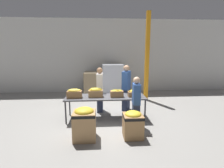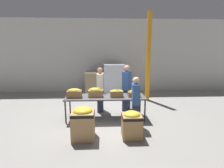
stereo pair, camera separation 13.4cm
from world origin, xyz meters
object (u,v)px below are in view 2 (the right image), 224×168
Objects in this scene: donation_bin_0 at (83,122)px; pallet_stack_2 at (101,85)px; banana_box_3 at (134,93)px; volunteer_0 at (127,88)px; banana_box_0 at (74,93)px; pallet_stack_0 at (114,80)px; banana_box_2 at (117,93)px; pallet_stack_1 at (96,84)px; banana_box_1 at (96,92)px; volunteer_1 at (136,103)px; donation_bin_1 at (132,124)px; support_pillar at (148,57)px; sorting_table at (105,98)px; volunteer_2 at (100,90)px.

donation_bin_0 is 0.77× the size of pallet_stack_2.
volunteer_0 reaches higher than banana_box_3.
banana_box_0 is 0.29× the size of pallet_stack_0.
banana_box_2 is 3.36m from pallet_stack_0.
banana_box_0 is 1.97m from banana_box_3.
pallet_stack_1 is at bearing -179.41° from pallet_stack_0.
banana_box_1 is 1.48m from donation_bin_0.
volunteer_0 is at bearing -67.88° from pallet_stack_2.
volunteer_1 is 1.65m from donation_bin_0.
banana_box_2 is 3.42m from pallet_stack_2.
support_pillar reaches higher than donation_bin_1.
donation_bin_0 is 0.21× the size of support_pillar.
banana_box_0 is at bearing 107.81° from donation_bin_0.
pallet_stack_2 reaches higher than banana_box_3.
pallet_stack_0 is at bearing 81.55° from sorting_table.
pallet_stack_2 is (-0.85, 4.68, 0.16)m from donation_bin_1.
banana_box_1 is 3.39m from support_pillar.
volunteer_0 is at bearing 5.92° from volunteer_1.
banana_box_0 reaches higher than donation_bin_1.
support_pillar is (2.58, 3.61, 1.55)m from donation_bin_0.
support_pillar is (2.31, 2.24, 1.07)m from banana_box_1.
volunteer_2 is at bearing 104.06° from sorting_table.
support_pillar is 3.60× the size of pallet_stack_2.
banana_box_2 is 1.70m from donation_bin_0.
donation_bin_0 is at bearing -7.38° from volunteer_2.
pallet_stack_0 reaches higher than donation_bin_1.
banana_box_2 is at bearing -75.97° from pallet_stack_1.
donation_bin_0 is 0.53× the size of pallet_stack_0.
pallet_stack_1 reaches higher than banana_box_1.
banana_box_2 is 0.58× the size of donation_bin_1.
volunteer_0 is (0.45, 0.88, -0.02)m from banana_box_2.
banana_box_0 reaches higher than banana_box_2.
volunteer_0 is at bearing 86.08° from donation_bin_1.
banana_box_1 is 1.28m from banana_box_3.
banana_box_0 is 0.42× the size of pallet_stack_2.
support_pillar reaches higher than pallet_stack_0.
banana_box_1 is at bearing -29.93° from volunteer_0.
pallet_stack_0 is at bearing 97.91° from banana_box_3.
banana_box_3 is at bearing -71.31° from pallet_stack_2.
sorting_table is 2.20× the size of pallet_stack_1.
pallet_stack_0 is (-0.40, 4.03, 0.03)m from volunteer_1.
support_pillar is at bearing -23.35° from pallet_stack_1.
volunteer_1 is 3.39m from support_pillar.
volunteer_1 is 1.27× the size of pallet_stack_1.
pallet_stack_0 is (-0.19, 4.68, 0.41)m from donation_bin_1.
volunteer_0 is 2.26m from donation_bin_1.
donation_bin_0 is at bearing -8.51° from volunteer_0.
volunteer_0 is at bearing -62.38° from pallet_stack_1.
donation_bin_1 is 0.60× the size of pallet_stack_1.
banana_box_2 is at bearing 53.73° from donation_bin_0.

